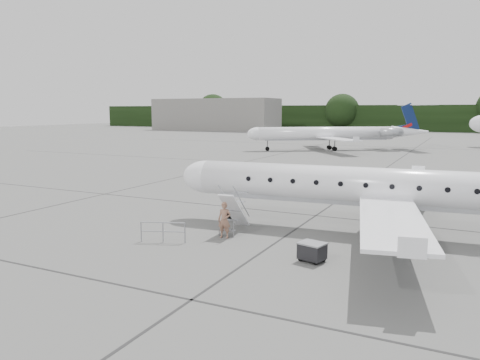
% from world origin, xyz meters
% --- Properties ---
extents(ground, '(320.00, 320.00, 0.00)m').
position_xyz_m(ground, '(0.00, 0.00, 0.00)').
color(ground, slate).
rests_on(ground, ground).
extents(treeline, '(260.00, 4.00, 8.00)m').
position_xyz_m(treeline, '(0.00, 130.00, 4.00)').
color(treeline, black).
rests_on(treeline, ground).
extents(terminal_building, '(40.00, 14.00, 10.00)m').
position_xyz_m(terminal_building, '(-70.00, 110.00, 5.00)').
color(terminal_building, slate).
rests_on(terminal_building, ground).
extents(main_regional_jet, '(28.84, 21.90, 6.99)m').
position_xyz_m(main_regional_jet, '(0.61, 2.21, 3.49)').
color(main_regional_jet, white).
rests_on(main_regional_jet, ground).
extents(airstair, '(1.06, 2.48, 2.19)m').
position_xyz_m(airstair, '(-7.19, -0.71, 1.09)').
color(airstair, white).
rests_on(airstair, ground).
extents(passenger, '(0.73, 0.53, 1.85)m').
position_xyz_m(passenger, '(-7.08, -2.07, 0.93)').
color(passenger, '#8D614D').
rests_on(passenger, ground).
extents(safety_railing, '(2.09, 0.85, 1.00)m').
position_xyz_m(safety_railing, '(-9.41, -4.13, 0.50)').
color(safety_railing, gray).
rests_on(safety_railing, ground).
extents(baggage_cart, '(1.21, 1.07, 0.89)m').
position_xyz_m(baggage_cart, '(-1.92, -3.74, 0.45)').
color(baggage_cart, black).
rests_on(baggage_cart, ground).
extents(bg_regional_left, '(35.28, 33.01, 7.52)m').
position_xyz_m(bg_regional_left, '(-17.05, 51.54, 3.76)').
color(bg_regional_left, white).
rests_on(bg_regional_left, ground).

